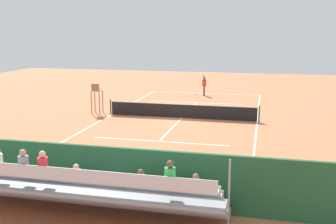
{
  "coord_description": "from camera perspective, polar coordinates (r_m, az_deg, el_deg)",
  "views": [
    {
      "loc": [
        -5.32,
        26.36,
        5.88
      ],
      "look_at": [
        0.0,
        4.0,
        1.2
      ],
      "focal_mm": 43.52,
      "sensor_mm": 36.0,
      "label": 1
    }
  ],
  "objects": [
    {
      "name": "bleacher_stand",
      "position": [
        13.15,
        -11.52,
        -10.7
      ],
      "size": [
        9.06,
        2.4,
        2.48
      ],
      "color": "gray",
      "rests_on": "ground"
    },
    {
      "name": "equipment_bag",
      "position": [
        14.86,
        -5.43,
        -11.11
      ],
      "size": [
        0.9,
        0.36,
        0.36
      ],
      "primitive_type": "cube",
      "color": "#B22D2D",
      "rests_on": "ground"
    },
    {
      "name": "tennis_racket",
      "position": [
        37.56,
        3.73,
        2.5
      ],
      "size": [
        0.49,
        0.54,
        0.03
      ],
      "color": "black",
      "rests_on": "ground"
    },
    {
      "name": "court_line_markings",
      "position": [
        27.56,
        1.94,
        -0.81
      ],
      "size": [
        10.1,
        22.2,
        0.01
      ],
      "color": "white",
      "rests_on": "ground"
    },
    {
      "name": "tennis_net",
      "position": [
        27.43,
        1.93,
        0.19
      ],
      "size": [
        10.3,
        0.1,
        1.07
      ],
      "color": "black",
      "rests_on": "ground"
    },
    {
      "name": "umpire_chair",
      "position": [
        29.28,
        -9.98,
        2.36
      ],
      "size": [
        0.67,
        0.67,
        2.14
      ],
      "color": "olive",
      "rests_on": "ground"
    },
    {
      "name": "tennis_player",
      "position": [
        36.86,
        5.1,
        3.88
      ],
      "size": [
        0.41,
        0.55,
        1.93
      ],
      "color": "navy",
      "rests_on": "ground"
    },
    {
      "name": "courtside_bench",
      "position": [
        14.44,
        0.64,
        -10.13
      ],
      "size": [
        1.8,
        0.4,
        0.93
      ],
      "color": "#33383D",
      "rests_on": "ground"
    },
    {
      "name": "tennis_ball_near",
      "position": [
        33.92,
        0.67,
        1.58
      ],
      "size": [
        0.07,
        0.07,
        0.07
      ],
      "primitive_type": "sphere",
      "color": "#CCDB33",
      "rests_on": "ground"
    },
    {
      "name": "backdrop_wall",
      "position": [
        14.32,
        -9.4,
        -8.59
      ],
      "size": [
        18.0,
        0.16,
        2.0
      ],
      "primitive_type": "cube",
      "color": "#235633",
      "rests_on": "ground"
    },
    {
      "name": "ground_plane",
      "position": [
        27.53,
        1.93,
        -0.83
      ],
      "size": [
        60.0,
        60.0,
        0.0
      ],
      "primitive_type": "plane",
      "color": "#CC7047"
    }
  ]
}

